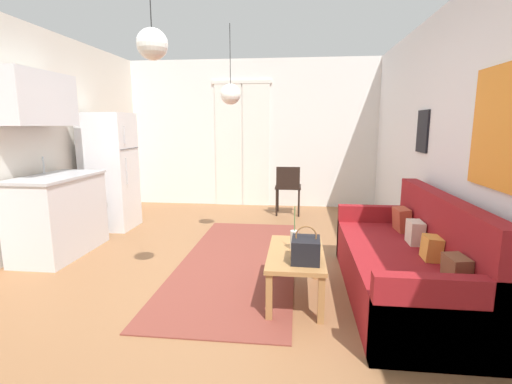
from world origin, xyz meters
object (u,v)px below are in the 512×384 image
object	(u,v)px
handbag	(306,250)
refrigerator	(110,172)
pendant_lamp_far	(231,94)
coffee_table	(296,258)
pendant_lamp_near	(152,44)
couch	(408,266)
accent_chair	(288,186)
bamboo_vase	(294,239)

from	to	relation	value
handbag	refrigerator	size ratio (longest dim) A/B	0.18
handbag	pendant_lamp_far	distance (m)	2.27
coffee_table	handbag	bearing A→B (deg)	-70.80
handbag	pendant_lamp_near	bearing A→B (deg)	-175.18
coffee_table	pendant_lamp_near	size ratio (longest dim) A/B	1.35
couch	handbag	xyz separation A→B (m)	(-0.88, -0.32, 0.22)
accent_chair	bamboo_vase	bearing A→B (deg)	92.76
couch	pendant_lamp_far	xyz separation A→B (m)	(-1.76, 1.30, 1.55)
refrigerator	bamboo_vase	bearing A→B (deg)	-35.30
coffee_table	refrigerator	world-z (taller)	refrigerator
coffee_table	pendant_lamp_near	xyz separation A→B (m)	(-1.06, -0.32, 1.70)
bamboo_vase	pendant_lamp_far	xyz separation A→B (m)	(-0.79, 1.33, 1.34)
accent_chair	pendant_lamp_far	bearing A→B (deg)	67.89
handbag	pendant_lamp_far	world-z (taller)	pendant_lamp_far
coffee_table	bamboo_vase	bearing A→B (deg)	103.00
refrigerator	accent_chair	xyz separation A→B (m)	(2.50, 1.06, -0.34)
pendant_lamp_far	couch	bearing A→B (deg)	-36.48
couch	refrigerator	distance (m)	4.09
couch	accent_chair	distance (m)	3.11
pendant_lamp_far	handbag	bearing A→B (deg)	-61.51
couch	coffee_table	xyz separation A→B (m)	(-0.96, -0.10, 0.07)
accent_chair	refrigerator	bearing A→B (deg)	23.02
bamboo_vase	refrigerator	size ratio (longest dim) A/B	0.23
couch	bamboo_vase	distance (m)	1.00
handbag	bamboo_vase	bearing A→B (deg)	107.72
accent_chair	pendant_lamp_near	xyz separation A→B (m)	(-0.91, -3.31, 1.57)
refrigerator	pendant_lamp_near	world-z (taller)	pendant_lamp_near
coffee_table	refrigerator	size ratio (longest dim) A/B	0.56
pendant_lamp_near	pendant_lamp_far	bearing A→B (deg)	81.40
pendant_lamp_near	accent_chair	bearing A→B (deg)	74.61
bamboo_vase	accent_chair	world-z (taller)	accent_chair
bamboo_vase	couch	bearing A→B (deg)	1.52
couch	refrigerator	world-z (taller)	refrigerator
refrigerator	handbag	bearing A→B (deg)	-38.33
couch	handbag	distance (m)	0.97
couch	handbag	size ratio (longest dim) A/B	7.02
pendant_lamp_near	pendant_lamp_far	xyz separation A→B (m)	(0.26, 1.72, -0.22)
couch	accent_chair	world-z (taller)	couch
handbag	accent_chair	xyz separation A→B (m)	(-0.23, 3.22, -0.02)
couch	coffee_table	size ratio (longest dim) A/B	2.24
coffee_table	handbag	world-z (taller)	handbag
couch	coffee_table	world-z (taller)	couch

